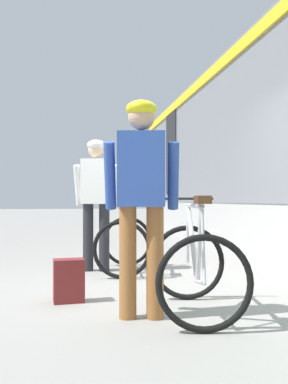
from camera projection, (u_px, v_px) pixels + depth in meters
ground_plane at (164, 287)px, 4.59m from camera, size 80.00×80.00×0.00m
cyclist_near_in_white at (96, 192)px, 5.68m from camera, size 0.66×0.41×1.76m
cyclist_far_in_blue at (141, 188)px, 3.42m from camera, size 0.65×0.38×1.76m
bicycle_near_teal at (125, 241)px, 5.59m from camera, size 0.90×1.19×0.99m
bicycle_far_silver at (195, 266)px, 3.52m from camera, size 0.86×1.17×0.99m
backpack_on_platform at (69, 281)px, 3.94m from camera, size 0.30×0.21×0.40m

